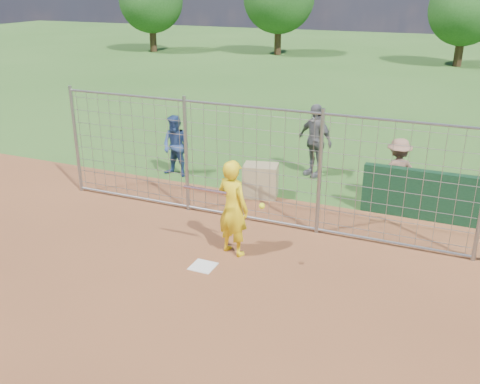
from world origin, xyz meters
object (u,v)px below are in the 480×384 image
at_px(bystander_b, 315,140).
at_px(bystander_c, 397,172).
at_px(equipment_bin, 261,181).
at_px(bystander_a, 176,146).
at_px(batter, 233,208).

relative_size(bystander_b, bystander_c, 1.23).
bearing_deg(equipment_bin, bystander_a, 156.36).
distance_m(bystander_a, equipment_bin, 2.66).
relative_size(bystander_c, equipment_bin, 1.96).
relative_size(bystander_a, bystander_b, 0.84).
xyz_separation_m(bystander_a, bystander_b, (3.33, 1.47, 0.15)).
bearing_deg(bystander_a, equipment_bin, -5.40).
relative_size(batter, bystander_b, 0.96).
relative_size(batter, bystander_a, 1.14).
xyz_separation_m(batter, bystander_a, (-3.15, 3.40, -0.12)).
distance_m(bystander_b, bystander_c, 2.58).
distance_m(bystander_a, bystander_c, 5.62).
distance_m(batter, equipment_bin, 3.00).
bearing_deg(equipment_bin, bystander_c, 2.27).
bearing_deg(bystander_b, bystander_a, -126.76).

